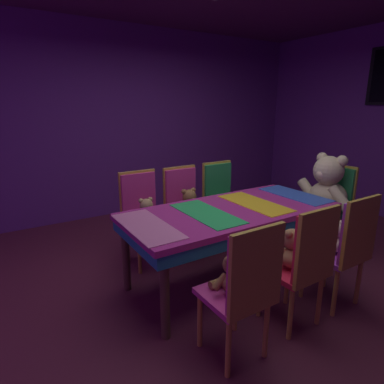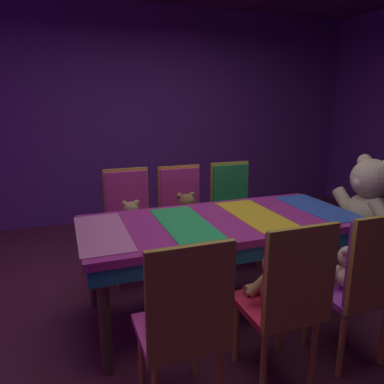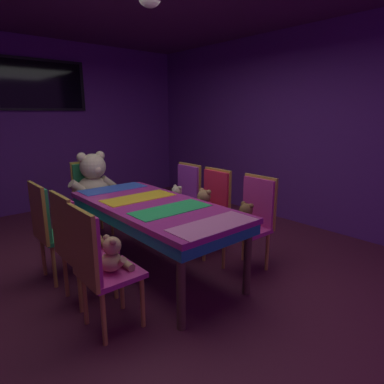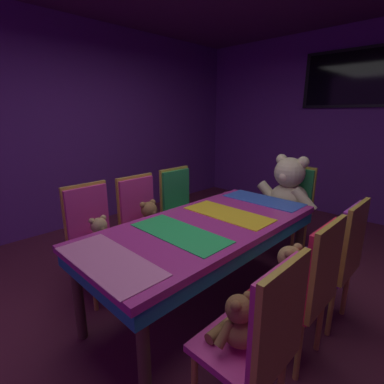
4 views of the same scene
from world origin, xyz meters
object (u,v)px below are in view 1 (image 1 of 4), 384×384
object	(u,v)px
teddy_left_1	(190,205)
throne_chair	(334,198)
chair_right_2	(349,242)
banquet_table	(231,217)
king_teddy_bear	(326,188)
teddy_left_0	(147,213)
chair_right_1	(306,258)
chair_right_0	(247,283)
teddy_right_0	(232,276)
chair_left_0	(141,208)
chair_left_1	(183,201)
teddy_right_2	(333,238)
chair_left_2	(220,194)
teddy_right_1	(291,250)

from	to	relation	value
teddy_left_1	throne_chair	bearing A→B (deg)	66.18
teddy_left_1	chair_right_2	world-z (taller)	chair_right_2
banquet_table	king_teddy_bear	xyz separation A→B (m)	(0.00, 1.37, 0.09)
teddy_left_0	chair_right_1	world-z (taller)	chair_right_1
chair_right_0	teddy_right_0	size ratio (longest dim) A/B	3.36
teddy_right_0	chair_left_0	bearing A→B (deg)	-1.78
chair_left_0	throne_chair	xyz separation A→B (m)	(0.87, 2.07, 0.00)
chair_left_1	chair_right_2	bearing A→B (deg)	18.30
teddy_left_1	teddy_right_2	xyz separation A→B (m)	(1.39, 0.56, -0.02)
king_teddy_bear	banquet_table	bearing A→B (deg)	-0.00
chair_left_0	teddy_left_1	world-z (taller)	chair_left_0
chair_right_0	king_teddy_bear	size ratio (longest dim) A/B	1.39
chair_left_1	chair_left_2	world-z (taller)	same
chair_right_1	chair_right_2	size ratio (longest dim) A/B	1.00
chair_left_2	king_teddy_bear	xyz separation A→B (m)	(0.86, 0.85, 0.15)
throne_chair	king_teddy_bear	size ratio (longest dim) A/B	1.39
chair_right_2	throne_chair	xyz separation A→B (m)	(-0.84, 1.01, 0.00)
chair_right_1	king_teddy_bear	xyz separation A→B (m)	(-0.84, 1.35, 0.15)
teddy_right_0	teddy_left_0	bearing A→B (deg)	-1.95
throne_chair	king_teddy_bear	bearing A→B (deg)	-0.00
chair_left_1	teddy_right_0	xyz separation A→B (m)	(1.57, -0.55, -0.02)
chair_left_0	chair_right_1	bearing A→B (deg)	17.60
banquet_table	throne_chair	xyz separation A→B (m)	(0.00, 1.54, -0.06)
teddy_left_1	chair_right_1	size ratio (longest dim) A/B	0.34
teddy_left_0	chair_right_2	size ratio (longest dim) A/B	0.30
chair_right_2	king_teddy_bear	size ratio (longest dim) A/B	1.39
chair_left_1	teddy_right_1	xyz separation A→B (m)	(1.53, 0.04, -0.00)
chair_left_1	teddy_left_1	size ratio (longest dim) A/B	2.96
teddy_right_2	teddy_right_0	bearing A→B (deg)	91.37
chair_right_0	throne_chair	xyz separation A→B (m)	(-0.87, 2.12, 0.00)
teddy_left_0	chair_left_0	bearing A→B (deg)	180.00
teddy_right_0	king_teddy_bear	bearing A→B (deg)	-69.52
teddy_left_1	chair_right_2	size ratio (longest dim) A/B	0.34
chair_left_0	teddy_right_2	size ratio (longest dim) A/B	3.42
teddy_right_1	chair_right_1	bearing A→B (deg)	-180.00
teddy_left_1	teddy_right_2	size ratio (longest dim) A/B	1.15
chair_left_0	teddy_right_2	world-z (taller)	chair_left_0
teddy_left_1	king_teddy_bear	xyz separation A→B (m)	(0.69, 1.40, 0.15)
chair_left_1	chair_right_2	xyz separation A→B (m)	(1.68, 0.56, 0.00)
banquet_table	teddy_left_1	world-z (taller)	teddy_left_1
throne_chair	teddy_left_1	bearing A→B (deg)	-23.82
teddy_right_0	chair_right_1	world-z (taller)	chair_right_1
chair_left_1	teddy_right_0	bearing A→B (deg)	-19.32
chair_right_0	teddy_right_0	distance (m)	0.14
banquet_table	teddy_right_2	world-z (taller)	banquet_table
teddy_right_0	teddy_right_2	size ratio (longest dim) A/B	1.02
teddy_right_2	teddy_left_0	bearing A→B (deg)	36.43
chair_left_2	chair_right_1	distance (m)	1.78
chair_left_0	teddy_right_0	distance (m)	1.60
teddy_left_0	chair_left_1	size ratio (longest dim) A/B	0.30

